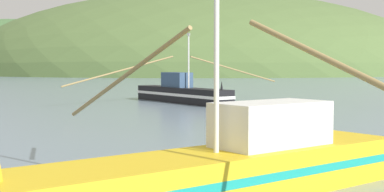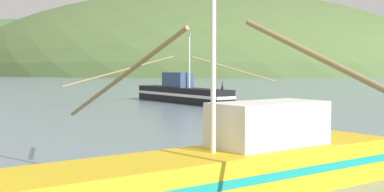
{
  "view_description": "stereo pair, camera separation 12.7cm",
  "coord_description": "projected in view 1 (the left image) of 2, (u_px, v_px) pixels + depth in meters",
  "views": [
    {
      "loc": [
        -4.23,
        1.46,
        3.12
      ],
      "look_at": [
        -2.02,
        29.93,
        1.4
      ],
      "focal_mm": 50.89,
      "sensor_mm": 36.0,
      "label": 1
    },
    {
      "loc": [
        -4.11,
        1.45,
        3.12
      ],
      "look_at": [
        -2.02,
        29.93,
        1.4
      ],
      "focal_mm": 50.89,
      "sensor_mm": 36.0,
      "label": 2
    }
  ],
  "objects": [
    {
      "name": "hill_mid_left",
      "position": [
        203.0,
        73.0,
        172.61
      ],
      "size": [
        147.58,
        118.07,
        49.64
      ],
      "primitive_type": "ellipsoid",
      "color": "#516B38",
      "rests_on": "ground"
    },
    {
      "name": "fishing_boat_yellow",
      "position": [
        226.0,
        167.0,
        12.55
      ],
      "size": [
        10.37,
        12.88,
        7.75
      ],
      "rotation": [
        0.0,
        0.0,
        3.72
      ],
      "color": "gold",
      "rests_on": "ground"
    },
    {
      "name": "fishing_boat_black",
      "position": [
        181.0,
        93.0,
        43.17
      ],
      "size": [
        17.32,
        10.75,
        5.46
      ],
      "rotation": [
        0.0,
        0.0,
        5.23
      ],
      "color": "black",
      "rests_on": "ground"
    },
    {
      "name": "hill_far_right",
      "position": [
        34.0,
        71.0,
        222.23
      ],
      "size": [
        214.5,
        171.6,
        39.93
      ],
      "primitive_type": "ellipsoid",
      "color": "#47703D",
      "rests_on": "ground"
    }
  ]
}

